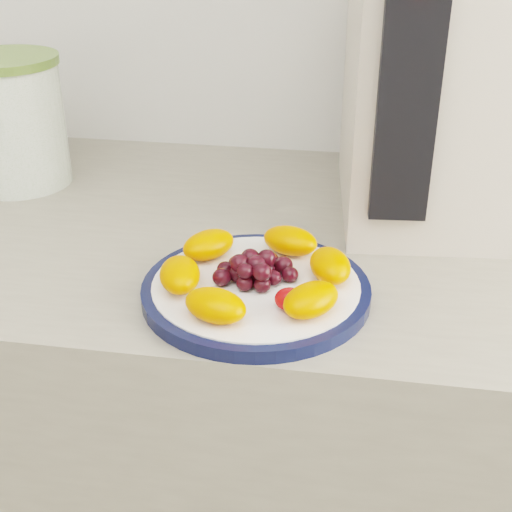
# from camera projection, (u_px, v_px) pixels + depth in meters

# --- Properties ---
(counter) EXTENTS (3.50, 0.60, 0.90)m
(counter) POSITION_uv_depth(u_px,v_px,m) (207.00, 473.00, 1.15)
(counter) COLOR gray
(counter) RESTS_ON floor
(cabinet_face) EXTENTS (3.48, 0.58, 0.84)m
(cabinet_face) POSITION_uv_depth(u_px,v_px,m) (208.00, 486.00, 1.17)
(cabinet_face) COLOR brown
(cabinet_face) RESTS_ON floor
(plate_rim) EXTENTS (0.25, 0.25, 0.01)m
(plate_rim) POSITION_uv_depth(u_px,v_px,m) (256.00, 291.00, 0.77)
(plate_rim) COLOR #0C1335
(plate_rim) RESTS_ON counter
(plate_face) EXTENTS (0.22, 0.22, 0.02)m
(plate_face) POSITION_uv_depth(u_px,v_px,m) (256.00, 290.00, 0.77)
(plate_face) COLOR white
(plate_face) RESTS_ON counter
(canister) EXTENTS (0.16, 0.16, 0.17)m
(canister) POSITION_uv_depth(u_px,v_px,m) (14.00, 126.00, 1.02)
(canister) COLOR #3B6621
(canister) RESTS_ON counter
(canister_lid) EXTENTS (0.17, 0.17, 0.01)m
(canister_lid) POSITION_uv_depth(u_px,v_px,m) (3.00, 60.00, 0.98)
(canister_lid) COLOR #597432
(canister_lid) RESTS_ON canister
(appliance_body) EXTENTS (0.24, 0.32, 0.38)m
(appliance_body) POSITION_uv_depth(u_px,v_px,m) (437.00, 68.00, 0.90)
(appliance_body) COLOR beige
(appliance_body) RESTS_ON counter
(appliance_panel) EXTENTS (0.07, 0.03, 0.28)m
(appliance_panel) POSITION_uv_depth(u_px,v_px,m) (408.00, 97.00, 0.76)
(appliance_panel) COLOR black
(appliance_panel) RESTS_ON appliance_body
(fruit_plate) EXTENTS (0.21, 0.21, 0.03)m
(fruit_plate) POSITION_uv_depth(u_px,v_px,m) (258.00, 271.00, 0.76)
(fruit_plate) COLOR #FE6500
(fruit_plate) RESTS_ON plate_face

